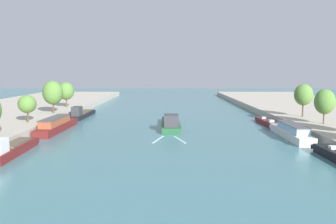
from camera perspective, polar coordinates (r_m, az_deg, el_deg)
The scene contains 12 objects.
barge_midriver at distance 66.30m, azimuth 0.39°, elevation -1.92°, with size 3.86×17.87×3.31m.
wake_behind_barge at distance 54.79m, azimuth 0.06°, elevation -4.86°, with size 5.60×5.91×0.03m.
moored_boat_left_gap_after at distance 49.51m, azimuth -25.88°, elevation -5.81°, with size 2.68×12.95×3.03m.
moored_boat_left_second at distance 66.08m, azimuth -19.13°, elevation -2.17°, with size 3.41×16.99×2.77m.
moored_boat_left_end at distance 83.75m, azimuth -14.98°, elevation -0.29°, with size 2.94×15.67×3.16m.
moored_boat_right_downstream at distance 59.87m, azimuth 20.82°, elevation -3.26°, with size 2.95×15.48×2.56m.
moored_boat_right_gap_after at distance 73.14m, azimuth 16.86°, elevation -1.70°, with size 2.06×11.01×2.11m.
tree_left_end_of_row at distance 68.05m, azimuth -23.66°, elevation 1.29°, with size 3.40×3.40×5.30m.
tree_left_distant at distance 81.13m, azimuth -19.73°, elevation 3.22°, with size 4.66×4.66×7.64m.
tree_left_midway at distance 93.52m, azimuth -17.63°, elevation 3.55°, with size 4.38×4.38×6.89m.
tree_right_distant at distance 66.89m, azimuth 25.82°, elevation 1.65°, with size 3.72×3.72×6.55m.
tree_right_second at distance 75.85m, azimuth 22.71°, elevation 2.82°, with size 3.93×3.93×7.10m.
Camera 1 is at (-0.09, -16.38, 11.44)m, focal length 34.58 mm.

